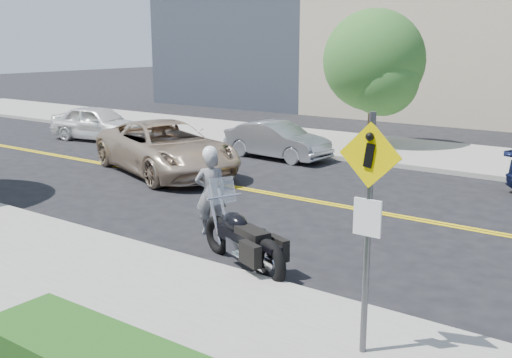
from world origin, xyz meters
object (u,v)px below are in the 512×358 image
object	(u,v)px
motorcyclist	(211,190)
suv	(166,148)
motorcycle	(243,227)
parked_car_white	(99,123)
pedestrian_sign	(368,212)
parked_car_silver	(277,140)

from	to	relation	value
motorcyclist	suv	size ratio (longest dim) A/B	0.33
motorcycle	parked_car_white	world-z (taller)	motorcycle
motorcycle	pedestrian_sign	bearing A→B (deg)	-6.78
motorcyclist	motorcycle	xyz separation A→B (m)	(1.69, -1.14, -0.18)
motorcycle	parked_car_white	size ratio (longest dim) A/B	0.60
parked_car_silver	suv	bearing A→B (deg)	164.41
motorcyclist	parked_car_white	bearing A→B (deg)	-74.56
parked_car_silver	pedestrian_sign	bearing A→B (deg)	-137.09
motorcycle	suv	xyz separation A→B (m)	(-6.55, 4.82, 0.03)
parked_car_white	motorcycle	bearing A→B (deg)	-129.29
motorcyclist	pedestrian_sign	bearing A→B (deg)	104.84
motorcycle	parked_car_white	xyz separation A→B (m)	(-13.04, 7.65, -0.05)
suv	parked_car_white	xyz separation A→B (m)	(-6.49, 2.83, -0.08)
pedestrian_sign	parked_car_silver	world-z (taller)	pedestrian_sign
pedestrian_sign	parked_car_white	world-z (taller)	pedestrian_sign
motorcyclist	motorcycle	distance (m)	2.04
motorcyclist	parked_car_silver	xyz separation A→B (m)	(-3.44, 7.58, -0.30)
suv	motorcyclist	bearing A→B (deg)	-107.25
motorcyclist	suv	world-z (taller)	motorcyclist
motorcycle	motorcyclist	bearing A→B (deg)	167.59
motorcyclist	motorcycle	bearing A→B (deg)	101.25
parked_car_white	pedestrian_sign	bearing A→B (deg)	-128.90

